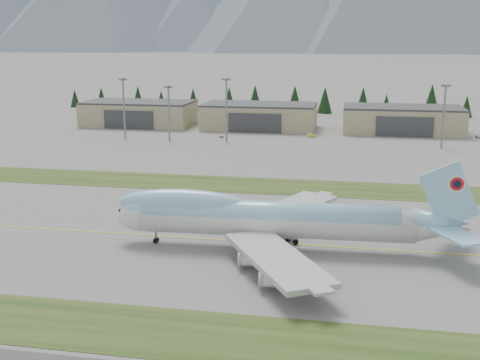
% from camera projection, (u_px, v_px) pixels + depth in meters
% --- Properties ---
extents(ground, '(7000.00, 7000.00, 0.00)m').
position_uv_depth(ground, '(214.00, 239.00, 115.44)').
color(ground, slate).
rests_on(ground, ground).
extents(grass_strip_near, '(400.00, 14.00, 0.08)m').
position_uv_depth(grass_strip_near, '(148.00, 331.00, 79.08)').
color(grass_strip_near, '#224017').
rests_on(grass_strip_near, ground).
extents(grass_strip_far, '(400.00, 18.00, 0.08)m').
position_uv_depth(grass_strip_far, '(253.00, 185.00, 158.49)').
color(grass_strip_far, '#224017').
rests_on(grass_strip_far, ground).
extents(taxiway_line_main, '(400.00, 0.40, 0.02)m').
position_uv_depth(taxiway_line_main, '(214.00, 239.00, 115.44)').
color(taxiway_line_main, yellow).
rests_on(taxiway_line_main, ground).
extents(boeing_747_freighter, '(65.69, 56.90, 17.37)m').
position_uv_depth(boeing_747_freighter, '(270.00, 218.00, 109.25)').
color(boeing_747_freighter, silver).
rests_on(boeing_747_freighter, ground).
extents(hangar_left, '(48.00, 26.60, 10.80)m').
position_uv_depth(hangar_left, '(139.00, 113.00, 270.45)').
color(hangar_left, gray).
rests_on(hangar_left, ground).
extents(hangar_center, '(48.00, 26.60, 10.80)m').
position_uv_depth(hangar_center, '(260.00, 116.00, 260.38)').
color(hangar_center, gray).
rests_on(hangar_center, ground).
extents(hangar_right, '(48.00, 26.60, 10.80)m').
position_uv_depth(hangar_right, '(402.00, 119.00, 249.39)').
color(hangar_right, gray).
rests_on(hangar_right, ground).
extents(floodlight_masts, '(165.05, 6.65, 23.76)m').
position_uv_depth(floodlight_masts, '(301.00, 101.00, 218.18)').
color(floodlight_masts, slate).
rests_on(floodlight_masts, ground).
extents(service_vehicle_a, '(2.71, 4.19, 1.33)m').
position_uv_depth(service_vehicle_a, '(221.00, 137.00, 237.84)').
color(service_vehicle_a, silver).
rests_on(service_vehicle_a, ground).
extents(service_vehicle_b, '(3.97, 1.62, 1.28)m').
position_uv_depth(service_vehicle_b, '(311.00, 137.00, 237.87)').
color(service_vehicle_b, gold).
rests_on(service_vehicle_b, ground).
extents(service_vehicle_c, '(1.82, 3.70, 1.03)m').
position_uv_depth(service_vehicle_c, '(478.00, 138.00, 235.92)').
color(service_vehicle_c, '#9C9BA0').
rests_on(service_vehicle_c, ground).
extents(conifer_belt, '(270.50, 14.40, 15.88)m').
position_uv_depth(conifer_belt, '(340.00, 100.00, 313.52)').
color(conifer_belt, black).
rests_on(conifer_belt, ground).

